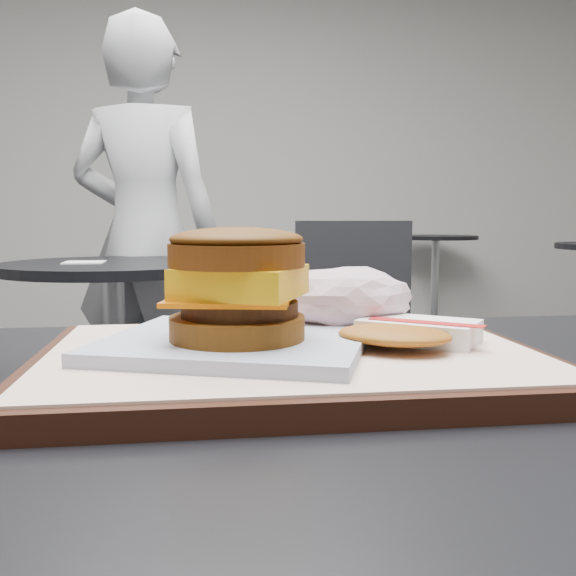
{
  "coord_description": "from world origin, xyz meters",
  "views": [
    {
      "loc": [
        -0.08,
        -0.42,
        0.89
      ],
      "look_at": [
        -0.01,
        0.07,
        0.83
      ],
      "focal_mm": 40.0,
      "sensor_mm": 36.0,
      "label": 1
    }
  ],
  "objects_px": {
    "serving_tray": "(291,361)",
    "patron": "(145,237)",
    "neighbor_chair": "(318,328)",
    "breakfast_sandwich": "(237,299)",
    "crumpled_wrapper": "(343,298)",
    "neighbor_table": "(114,325)",
    "hash_brown": "(408,333)"
  },
  "relations": [
    {
      "from": "serving_tray",
      "to": "patron",
      "type": "distance_m",
      "value": 2.07
    },
    {
      "from": "breakfast_sandwich",
      "to": "patron",
      "type": "xyz_separation_m",
      "value": [
        -0.23,
        2.06,
        -0.01
      ]
    },
    {
      "from": "neighbor_chair",
      "to": "patron",
      "type": "distance_m",
      "value": 0.78
    },
    {
      "from": "patron",
      "to": "breakfast_sandwich",
      "type": "bearing_deg",
      "value": 115.44
    },
    {
      "from": "crumpled_wrapper",
      "to": "neighbor_table",
      "type": "bearing_deg",
      "value": 104.61
    },
    {
      "from": "neighbor_table",
      "to": "neighbor_chair",
      "type": "distance_m",
      "value": 0.68
    },
    {
      "from": "serving_tray",
      "to": "patron",
      "type": "relative_size",
      "value": 0.23
    },
    {
      "from": "neighbor_table",
      "to": "neighbor_chair",
      "type": "xyz_separation_m",
      "value": [
        0.67,
        0.08,
        -0.04
      ]
    },
    {
      "from": "neighbor_table",
      "to": "neighbor_chair",
      "type": "bearing_deg",
      "value": 6.64
    },
    {
      "from": "breakfast_sandwich",
      "to": "crumpled_wrapper",
      "type": "height_order",
      "value": "breakfast_sandwich"
    },
    {
      "from": "hash_brown",
      "to": "neighbor_table",
      "type": "xyz_separation_m",
      "value": [
        -0.43,
        1.6,
        -0.25
      ]
    },
    {
      "from": "breakfast_sandwich",
      "to": "serving_tray",
      "type": "bearing_deg",
      "value": 7.84
    },
    {
      "from": "serving_tray",
      "to": "patron",
      "type": "bearing_deg",
      "value": 97.57
    },
    {
      "from": "crumpled_wrapper",
      "to": "patron",
      "type": "relative_size",
      "value": 0.08
    },
    {
      "from": "serving_tray",
      "to": "breakfast_sandwich",
      "type": "height_order",
      "value": "breakfast_sandwich"
    },
    {
      "from": "hash_brown",
      "to": "crumpled_wrapper",
      "type": "bearing_deg",
      "value": 113.32
    },
    {
      "from": "patron",
      "to": "serving_tray",
      "type": "bearing_deg",
      "value": 116.58
    },
    {
      "from": "serving_tray",
      "to": "neighbor_chair",
      "type": "relative_size",
      "value": 0.43
    },
    {
      "from": "neighbor_table",
      "to": "patron",
      "type": "height_order",
      "value": "patron"
    },
    {
      "from": "breakfast_sandwich",
      "to": "crumpled_wrapper",
      "type": "xyz_separation_m",
      "value": [
        0.1,
        0.08,
        -0.01
      ]
    },
    {
      "from": "neighbor_table",
      "to": "breakfast_sandwich",
      "type": "bearing_deg",
      "value": -79.46
    },
    {
      "from": "serving_tray",
      "to": "breakfast_sandwich",
      "type": "bearing_deg",
      "value": -172.16
    },
    {
      "from": "neighbor_chair",
      "to": "neighbor_table",
      "type": "bearing_deg",
      "value": -173.36
    },
    {
      "from": "breakfast_sandwich",
      "to": "neighbor_chair",
      "type": "height_order",
      "value": "breakfast_sandwich"
    },
    {
      "from": "crumpled_wrapper",
      "to": "breakfast_sandwich",
      "type": "bearing_deg",
      "value": -140.83
    },
    {
      "from": "neighbor_chair",
      "to": "breakfast_sandwich",
      "type": "bearing_deg",
      "value": -102.63
    },
    {
      "from": "neighbor_table",
      "to": "patron",
      "type": "distance_m",
      "value": 0.53
    },
    {
      "from": "serving_tray",
      "to": "neighbor_chair",
      "type": "distance_m",
      "value": 1.73
    },
    {
      "from": "breakfast_sandwich",
      "to": "neighbor_chair",
      "type": "relative_size",
      "value": 0.27
    },
    {
      "from": "serving_tray",
      "to": "crumpled_wrapper",
      "type": "xyz_separation_m",
      "value": [
        0.06,
        0.07,
        0.04
      ]
    },
    {
      "from": "breakfast_sandwich",
      "to": "crumpled_wrapper",
      "type": "distance_m",
      "value": 0.13
    },
    {
      "from": "breakfast_sandwich",
      "to": "hash_brown",
      "type": "bearing_deg",
      "value": 0.74
    }
  ]
}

